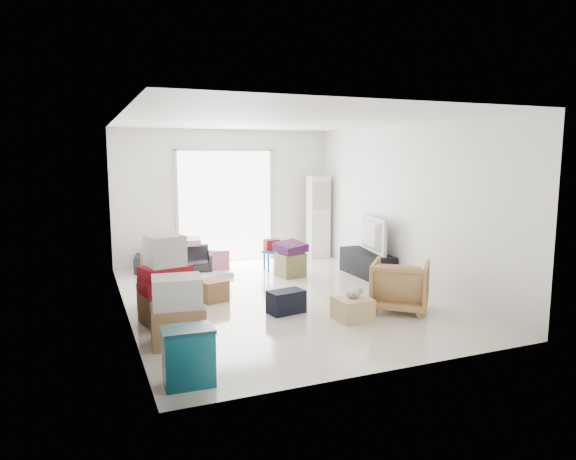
# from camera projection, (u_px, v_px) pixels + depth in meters

# --- Properties ---
(room_shell) EXTENTS (4.98, 6.48, 3.18)m
(room_shell) POSITION_uv_depth(u_px,v_px,m) (278.00, 211.00, 7.76)
(room_shell) COLOR silver
(room_shell) RESTS_ON ground
(sliding_door) EXTENTS (2.10, 0.04, 2.33)m
(sliding_door) POSITION_uv_depth(u_px,v_px,m) (226.00, 202.00, 10.51)
(sliding_door) COLOR white
(sliding_door) RESTS_ON room_shell
(ac_tower) EXTENTS (0.45, 0.30, 1.75)m
(ac_tower) POSITION_uv_depth(u_px,v_px,m) (318.00, 217.00, 10.99)
(ac_tower) COLOR white
(ac_tower) RESTS_ON room_shell
(tv_console) EXTENTS (0.41, 1.35, 0.45)m
(tv_console) POSITION_uv_depth(u_px,v_px,m) (367.00, 264.00, 9.31)
(tv_console) COLOR black
(tv_console) RESTS_ON room_shell
(television) EXTENTS (0.82, 1.20, 0.14)m
(television) POSITION_uv_depth(u_px,v_px,m) (367.00, 248.00, 9.27)
(television) COLOR black
(television) RESTS_ON tv_console
(sofa) EXTENTS (1.62, 0.76, 0.61)m
(sofa) POSITION_uv_depth(u_px,v_px,m) (177.00, 255.00, 9.79)
(sofa) COLOR #28282D
(sofa) RESTS_ON room_shell
(pillow_left) EXTENTS (0.47, 0.42, 0.13)m
(pillow_left) POSITION_uv_depth(u_px,v_px,m) (163.00, 236.00, 9.68)
(pillow_left) COLOR #CB94A1
(pillow_left) RESTS_ON sofa
(pillow_right) EXTENTS (0.39, 0.33, 0.12)m
(pillow_right) POSITION_uv_depth(u_px,v_px,m) (191.00, 235.00, 9.89)
(pillow_right) COLOR #CB94A1
(pillow_right) RESTS_ON sofa
(armchair) EXTENTS (1.04, 1.04, 0.78)m
(armchair) POSITION_uv_depth(u_px,v_px,m) (400.00, 283.00, 7.24)
(armchair) COLOR tan
(armchair) RESTS_ON room_shell
(storage_bins) EXTENTS (0.50, 0.36, 0.56)m
(storage_bins) POSITION_uv_depth(u_px,v_px,m) (188.00, 356.00, 4.88)
(storage_bins) COLOR #0E5061
(storage_bins) RESTS_ON room_shell
(box_stack_a) EXTENTS (0.65, 0.56, 0.80)m
(box_stack_a) POSITION_uv_depth(u_px,v_px,m) (177.00, 312.00, 5.92)
(box_stack_a) COLOR olive
(box_stack_a) RESTS_ON room_shell
(box_stack_b) EXTENTS (0.70, 0.70, 1.17)m
(box_stack_b) POSITION_uv_depth(u_px,v_px,m) (166.00, 286.00, 6.64)
(box_stack_b) COLOR olive
(box_stack_b) RESTS_ON room_shell
(box_stack_c) EXTENTS (0.68, 0.63, 0.82)m
(box_stack_c) POSITION_uv_depth(u_px,v_px,m) (159.00, 280.00, 7.42)
(box_stack_c) COLOR olive
(box_stack_c) RESTS_ON room_shell
(loose_box) EXTENTS (0.47, 0.47, 0.32)m
(loose_box) POSITION_uv_depth(u_px,v_px,m) (213.00, 290.00, 7.75)
(loose_box) COLOR olive
(loose_box) RESTS_ON room_shell
(duffel_bag) EXTENTS (0.54, 0.38, 0.32)m
(duffel_bag) POSITION_uv_depth(u_px,v_px,m) (286.00, 302.00, 7.14)
(duffel_bag) COLOR black
(duffel_bag) RESTS_ON room_shell
(ottoman) EXTENTS (0.49, 0.49, 0.43)m
(ottoman) POSITION_uv_depth(u_px,v_px,m) (290.00, 265.00, 9.30)
(ottoman) COLOR olive
(ottoman) RESTS_ON room_shell
(blanket) EXTENTS (0.58, 0.58, 0.14)m
(blanket) POSITION_uv_depth(u_px,v_px,m) (291.00, 249.00, 9.26)
(blanket) COLOR #421B44
(blanket) RESTS_ON ottoman
(kids_table) EXTENTS (0.46, 0.46, 0.60)m
(kids_table) POSITION_uv_depth(u_px,v_px,m) (272.00, 248.00, 9.79)
(kids_table) COLOR blue
(kids_table) RESTS_ON room_shell
(toy_walker) EXTENTS (0.34, 0.30, 0.45)m
(toy_walker) POSITION_uv_depth(u_px,v_px,m) (222.00, 269.00, 9.37)
(toy_walker) COLOR silver
(toy_walker) RESTS_ON room_shell
(wood_crate) EXTENTS (0.46, 0.46, 0.30)m
(wood_crate) POSITION_uv_depth(u_px,v_px,m) (352.00, 309.00, 6.85)
(wood_crate) COLOR tan
(wood_crate) RESTS_ON room_shell
(plush_bunny) EXTENTS (0.27, 0.16, 0.14)m
(plush_bunny) POSITION_uv_depth(u_px,v_px,m) (354.00, 293.00, 6.84)
(plush_bunny) COLOR #B2ADA8
(plush_bunny) RESTS_ON wood_crate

